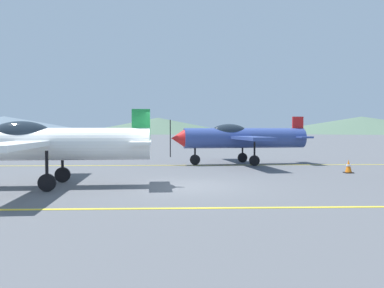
{
  "coord_description": "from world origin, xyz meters",
  "views": [
    {
      "loc": [
        -0.23,
        -13.65,
        1.95
      ],
      "look_at": [
        0.54,
        6.0,
        1.2
      ],
      "focal_mm": 38.17,
      "sensor_mm": 36.0,
      "label": 1
    }
  ],
  "objects": [
    {
      "name": "airplane_mid",
      "position": [
        3.23,
        8.4,
        1.47
      ],
      "size": [
        7.61,
        8.73,
        2.61
      ],
      "color": "#33478C",
      "rests_on": "ground_plane"
    },
    {
      "name": "hill_left",
      "position": [
        -63.19,
        138.55,
        3.21
      ],
      "size": [
        72.62,
        72.62,
        6.41
      ],
      "primitive_type": "cone",
      "color": "slate",
      "rests_on": "ground_plane"
    },
    {
      "name": "traffic_cone_front",
      "position": [
        7.31,
        3.85,
        0.29
      ],
      "size": [
        0.36,
        0.36,
        0.59
      ],
      "color": "black",
      "rests_on": "ground_plane"
    },
    {
      "name": "apron_line_far",
      "position": [
        0.0,
        7.83,
        0.01
      ],
      "size": [
        80.0,
        0.16,
        0.01
      ],
      "primitive_type": "cube",
      "color": "yellow",
      "rests_on": "ground_plane"
    },
    {
      "name": "hill_centerright",
      "position": [
        74.71,
        148.4,
        3.38
      ],
      "size": [
        84.27,
        84.27,
        6.75
      ],
      "primitive_type": "cone",
      "color": "#4C6651",
      "rests_on": "ground_plane"
    },
    {
      "name": "airplane_near",
      "position": [
        -4.76,
        0.09,
        1.47
      ],
      "size": [
        7.57,
        8.71,
        2.61
      ],
      "color": "white",
      "rests_on": "ground_plane"
    },
    {
      "name": "hill_centerleft",
      "position": [
        -7.42,
        148.22,
        3.12
      ],
      "size": [
        64.24,
        64.24,
        6.23
      ],
      "primitive_type": "cone",
      "color": "#4C6651",
      "rests_on": "ground_plane"
    },
    {
      "name": "ground_plane",
      "position": [
        0.0,
        0.0,
        0.0
      ],
      "size": [
        400.0,
        400.0,
        0.0
      ],
      "primitive_type": "plane",
      "color": "#54565B"
    },
    {
      "name": "apron_line_near",
      "position": [
        0.0,
        -3.8,
        0.01
      ],
      "size": [
        80.0,
        0.16,
        0.01
      ],
      "primitive_type": "cube",
      "color": "yellow",
      "rests_on": "ground_plane"
    }
  ]
}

